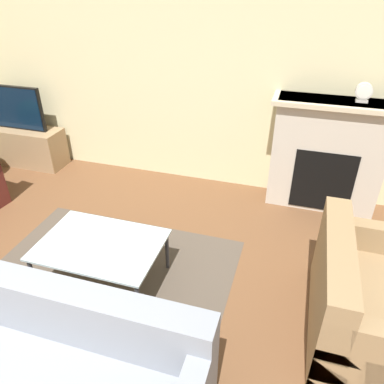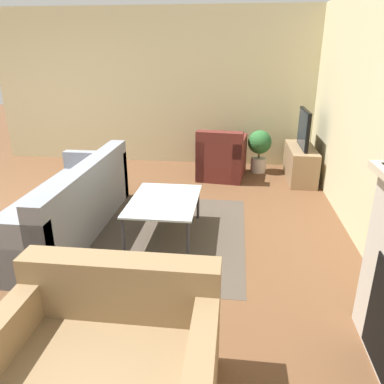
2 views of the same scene
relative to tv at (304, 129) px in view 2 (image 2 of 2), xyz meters
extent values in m
cube|color=beige|center=(2.17, 0.32, 0.52)|extent=(8.89, 0.06, 2.70)
cube|color=beige|center=(-0.81, -1.85, 0.52)|extent=(0.06, 7.28, 2.70)
cube|color=#4C4238|center=(2.22, -1.88, -0.83)|extent=(2.25, 1.94, 0.00)
cube|color=#997A56|center=(0.00, 0.00, -0.57)|extent=(1.12, 0.41, 0.53)
cube|color=black|center=(0.00, 0.00, 0.00)|extent=(0.81, 0.05, 0.60)
cube|color=black|center=(0.00, -0.02, 0.00)|extent=(0.77, 0.01, 0.56)
cube|color=gray|center=(2.26, -3.02, -0.62)|extent=(2.39, 0.88, 0.42)
cube|color=gray|center=(2.26, -2.68, -0.21)|extent=(2.39, 0.20, 0.40)
cube|color=gray|center=(1.13, -3.02, -0.50)|extent=(0.14, 0.88, 0.66)
cube|color=gray|center=(3.38, -3.02, -0.50)|extent=(0.14, 0.88, 0.66)
cube|color=#8C704C|center=(4.46, -1.73, -0.62)|extent=(0.88, 1.24, 0.42)
cube|color=#8C704C|center=(4.12, -1.73, -0.21)|extent=(0.20, 1.24, 0.40)
cube|color=#8C704C|center=(4.46, -2.28, -0.50)|extent=(0.88, 0.14, 0.66)
cube|color=#8C704C|center=(4.46, -1.18, -0.50)|extent=(0.88, 0.14, 0.66)
cube|color=#5B231E|center=(0.00, -1.27, -0.62)|extent=(0.94, 0.82, 0.42)
cube|color=#5B231E|center=(0.32, -1.31, -0.21)|extent=(0.28, 0.74, 0.40)
cube|color=#5B231E|center=(0.03, -0.98, -0.50)|extent=(0.87, 0.24, 0.66)
cube|color=#5B231E|center=(-0.04, -1.56, -0.50)|extent=(0.87, 0.24, 0.66)
cylinder|color=#333338|center=(1.73, -2.15, -0.63)|extent=(0.04, 0.04, 0.41)
cylinder|color=#333338|center=(2.70, -2.15, -0.63)|extent=(0.04, 0.04, 0.41)
cylinder|color=#333338|center=(1.73, -1.49, -0.63)|extent=(0.04, 0.04, 0.41)
cylinder|color=#333338|center=(2.70, -1.49, -0.63)|extent=(0.04, 0.04, 0.41)
cube|color=silver|center=(2.22, -1.82, -0.41)|extent=(1.05, 0.74, 0.02)
cylinder|color=beige|center=(-0.31, -0.65, -0.71)|extent=(0.26, 0.26, 0.25)
cylinder|color=#4C3823|center=(-0.31, -0.65, -0.52)|extent=(0.03, 0.03, 0.12)
sphere|color=#2D6B33|center=(-0.31, -0.65, -0.30)|extent=(0.40, 0.40, 0.40)
camera|label=1|loc=(3.72, -4.01, 1.66)|focal=35.00mm
camera|label=2|loc=(6.02, -1.06, 1.16)|focal=35.00mm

